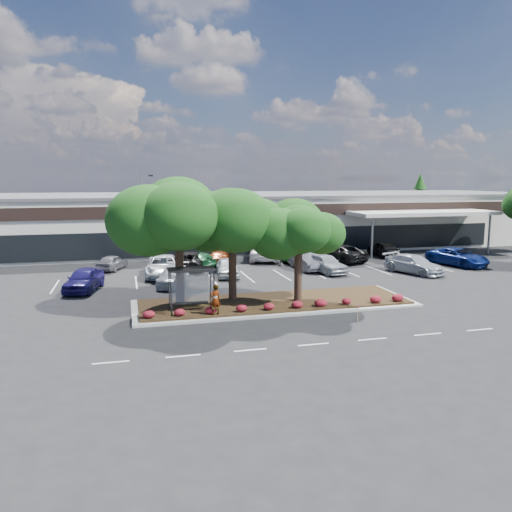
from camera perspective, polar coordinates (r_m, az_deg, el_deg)
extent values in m
plane|color=black|center=(29.49, 8.13, -7.16)|extent=(160.00, 160.00, 0.00)
cube|color=silver|center=(61.33, -4.20, 4.07)|extent=(80.00, 20.00, 6.00)
cube|color=#525254|center=(61.15, -4.23, 6.96)|extent=(80.40, 20.40, 0.30)
cube|color=black|center=(51.37, -2.17, 5.18)|extent=(80.00, 0.25, 1.20)
cube|color=black|center=(51.67, -2.14, 1.63)|extent=(60.00, 0.18, 2.60)
cube|color=#A90C1E|center=(50.34, -8.85, 5.00)|extent=(6.00, 0.12, 1.00)
cube|color=silver|center=(56.98, 18.52, 4.68)|extent=(16.00, 5.00, 0.40)
cylinder|color=slate|center=(51.93, 13.11, 2.00)|extent=(0.24, 0.24, 4.20)
cylinder|color=slate|center=(59.73, 25.10, 2.26)|extent=(0.24, 0.24, 4.20)
cube|color=#A9A9A4|center=(32.45, 2.11, -5.45)|extent=(18.00, 6.00, 0.15)
cube|color=#3E2E17|center=(32.42, 2.11, -5.24)|extent=(17.20, 5.20, 0.12)
cube|color=silver|center=(23.54, -16.26, -11.59)|extent=(1.60, 0.12, 0.01)
cube|color=silver|center=(23.64, -8.34, -11.24)|extent=(1.60, 0.12, 0.01)
cube|color=silver|center=(24.16, -0.64, -10.69)|extent=(1.60, 0.12, 0.01)
cube|color=silver|center=(25.09, 6.57, -10.00)|extent=(1.60, 0.12, 0.01)
cube|color=silver|center=(26.37, 13.16, -9.23)|extent=(1.60, 0.12, 0.01)
cube|color=silver|center=(27.96, 19.03, -8.45)|extent=(1.60, 0.12, 0.01)
cube|color=silver|center=(29.81, 24.21, -7.68)|extent=(1.60, 0.12, 0.01)
cube|color=silver|center=(40.77, -22.00, -3.24)|extent=(0.12, 5.00, 0.01)
cube|color=silver|center=(40.48, -17.78, -3.09)|extent=(0.12, 5.00, 0.01)
cube|color=silver|center=(40.42, -13.53, -2.93)|extent=(0.12, 5.00, 0.01)
cube|color=silver|center=(40.57, -9.29, -2.76)|extent=(0.12, 5.00, 0.01)
cube|color=silver|center=(40.95, -5.10, -2.57)|extent=(0.12, 5.00, 0.01)
cube|color=silver|center=(41.54, -1.02, -2.37)|extent=(0.12, 5.00, 0.01)
cube|color=silver|center=(42.34, 2.94, -2.17)|extent=(0.12, 5.00, 0.01)
cube|color=silver|center=(43.32, 6.72, -1.96)|extent=(0.12, 5.00, 0.01)
cube|color=silver|center=(44.49, 10.32, -1.76)|extent=(0.12, 5.00, 0.01)
cube|color=silver|center=(45.83, 13.73, -1.56)|extent=(0.12, 5.00, 0.01)
cube|color=silver|center=(47.32, 16.93, -1.37)|extent=(0.12, 5.00, 0.01)
cube|color=silver|center=(48.95, 19.92, -1.19)|extent=(0.12, 5.00, 0.01)
cylinder|color=black|center=(30.36, -9.89, -3.79)|extent=(0.08, 0.08, 2.50)
cylinder|color=black|center=(30.66, -5.22, -3.58)|extent=(0.08, 0.08, 2.50)
cylinder|color=black|center=(29.10, -9.67, -4.34)|extent=(0.08, 0.08, 2.50)
cylinder|color=black|center=(29.41, -4.80, -4.11)|extent=(0.08, 0.08, 2.50)
cube|color=black|center=(29.60, -7.43, -1.52)|extent=(2.75, 1.55, 0.10)
cube|color=silver|center=(30.46, -7.55, -3.46)|extent=(2.30, 0.03, 2.00)
cube|color=black|center=(30.28, -7.42, -5.33)|extent=(2.00, 0.35, 0.06)
cone|color=#143510|center=(83.44, 18.17, 5.95)|extent=(3.96, 3.96, 9.00)
imported|color=#594C47|center=(29.05, -4.69, -4.99)|extent=(0.74, 0.59, 1.79)
cube|color=#A9A9A4|center=(54.70, -12.66, 0.34)|extent=(0.50, 0.50, 0.40)
cylinder|color=slate|center=(54.24, -12.81, 4.84)|extent=(0.14, 0.14, 8.21)
cube|color=slate|center=(54.01, -12.49, 9.04)|extent=(0.93, 0.47, 0.14)
cube|color=black|center=(53.89, -11.97, 8.98)|extent=(0.52, 0.42, 0.18)
cube|color=tan|center=(29.07, 11.56, -6.44)|extent=(0.03, 0.03, 1.03)
cube|color=#DC396E|center=(28.98, 11.67, -5.60)|extent=(0.02, 0.14, 0.18)
imported|color=navy|center=(38.37, -19.07, -2.54)|extent=(3.08, 5.22, 1.67)
imported|color=silver|center=(42.25, -10.52, -1.15)|extent=(3.54, 6.47, 1.72)
imported|color=#AFB6BB|center=(38.68, -9.41, -2.22)|extent=(3.23, 5.44, 1.48)
imported|color=#B8BFC4|center=(41.61, -3.27, -1.30)|extent=(2.40, 4.69, 1.53)
imported|color=#A3A9AF|center=(43.58, 7.93, -0.83)|extent=(2.94, 5.14, 1.65)
imported|color=#57595E|center=(44.81, 5.80, -0.53)|extent=(1.93, 5.04, 1.64)
imported|color=#ABB0B7|center=(45.01, 17.60, -0.90)|extent=(3.99, 5.87, 1.58)
imported|color=navy|center=(50.35, 22.06, -0.11)|extent=(4.27, 6.38, 1.63)
imported|color=slate|center=(46.31, -16.10, -0.70)|extent=(3.08, 4.34, 1.37)
imported|color=black|center=(45.27, -7.45, -0.49)|extent=(4.32, 6.28, 1.59)
imported|color=#1A552E|center=(45.76, -6.67, -0.47)|extent=(3.61, 5.36, 1.44)
imported|color=maroon|center=(46.42, -4.23, -0.28)|extent=(3.25, 5.43, 1.47)
imported|color=white|center=(49.72, 1.03, 0.49)|extent=(4.49, 6.74, 1.72)
imported|color=#17521B|center=(49.70, 4.40, 0.34)|extent=(4.05, 5.63, 1.51)
imported|color=black|center=(49.55, 9.33, 0.34)|extent=(4.84, 6.74, 1.70)
imported|color=black|center=(53.79, 14.34, 0.79)|extent=(2.04, 4.76, 1.60)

